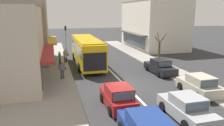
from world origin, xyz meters
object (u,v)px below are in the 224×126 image
(pedestrian_far_walker, at_px, (66,55))
(sedan_adjacent_lane_trail, at_px, (186,108))
(parked_hatchback_kerb_front, at_px, (199,85))
(traffic_light_downstreet, at_px, (66,35))
(street_tree_right, at_px, (159,50))
(pedestrian_browsing_midblock, at_px, (60,57))
(city_bus, at_px, (87,49))
(parked_sedan_kerb_second, at_px, (160,67))
(pedestrian_with_handbag_near, at_px, (62,69))
(hatchback_adjacent_lane_lead, at_px, (118,97))

(pedestrian_far_walker, bearing_deg, sedan_adjacent_lane_trail, -70.02)
(parked_hatchback_kerb_front, relative_size, traffic_light_downstreet, 0.88)
(parked_hatchback_kerb_front, xyz_separation_m, street_tree_right, (1.56, 9.63, 1.07))
(pedestrian_browsing_midblock, bearing_deg, pedestrian_far_walker, 60.67)
(parked_hatchback_kerb_front, bearing_deg, pedestrian_far_walker, 124.82)
(parked_hatchback_kerb_front, relative_size, street_tree_right, 0.96)
(city_bus, bearing_deg, parked_hatchback_kerb_front, -60.01)
(pedestrian_browsing_midblock, height_order, pedestrian_far_walker, same)
(parked_hatchback_kerb_front, bearing_deg, parked_sedan_kerb_second, 90.65)
(sedan_adjacent_lane_trail, relative_size, traffic_light_downstreet, 1.00)
(parked_hatchback_kerb_front, relative_size, pedestrian_with_handbag_near, 2.28)
(hatchback_adjacent_lane_lead, relative_size, parked_hatchback_kerb_front, 1.00)
(pedestrian_browsing_midblock, distance_m, pedestrian_far_walker, 1.55)
(sedan_adjacent_lane_trail, bearing_deg, parked_sedan_kerb_second, 71.50)
(parked_hatchback_kerb_front, height_order, pedestrian_far_walker, pedestrian_far_walker)
(pedestrian_with_handbag_near, xyz_separation_m, pedestrian_far_walker, (0.73, 6.81, 0.00))
(parked_sedan_kerb_second, height_order, street_tree_right, street_tree_right)
(sedan_adjacent_lane_trail, relative_size, pedestrian_far_walker, 2.58)
(sedan_adjacent_lane_trail, height_order, hatchback_adjacent_lane_lead, hatchback_adjacent_lane_lead)
(city_bus, relative_size, traffic_light_downstreet, 2.59)
(city_bus, bearing_deg, pedestrian_browsing_midblock, 178.44)
(parked_sedan_kerb_second, distance_m, traffic_light_downstreet, 16.54)
(pedestrian_with_handbag_near, bearing_deg, traffic_light_downstreet, 84.79)
(street_tree_right, xyz_separation_m, pedestrian_with_handbag_near, (-11.51, -3.19, -0.71))
(pedestrian_browsing_midblock, bearing_deg, pedestrian_with_handbag_near, -89.68)
(pedestrian_browsing_midblock, bearing_deg, parked_sedan_kerb_second, -30.00)
(street_tree_right, height_order, pedestrian_far_walker, street_tree_right)
(traffic_light_downstreet, bearing_deg, street_tree_right, -45.60)
(parked_sedan_kerb_second, relative_size, pedestrian_with_handbag_near, 2.61)
(parked_hatchback_kerb_front, height_order, traffic_light_downstreet, traffic_light_downstreet)
(sedan_adjacent_lane_trail, xyz_separation_m, parked_sedan_kerb_second, (3.15, 9.42, 0.00))
(parked_sedan_kerb_second, bearing_deg, hatchback_adjacent_lane_lead, -134.01)
(city_bus, height_order, parked_sedan_kerb_second, city_bus)
(street_tree_right, bearing_deg, parked_sedan_kerb_second, -115.27)
(traffic_light_downstreet, distance_m, street_tree_right, 14.71)
(hatchback_adjacent_lane_lead, xyz_separation_m, pedestrian_browsing_midblock, (-3.29, 12.57, 0.36))
(traffic_light_downstreet, height_order, pedestrian_far_walker, traffic_light_downstreet)
(parked_hatchback_kerb_front, xyz_separation_m, pedestrian_browsing_midblock, (-9.98, 11.90, 0.36))
(city_bus, xyz_separation_m, hatchback_adjacent_lane_lead, (0.13, -12.48, -1.17))
(pedestrian_with_handbag_near, bearing_deg, sedan_adjacent_lane_trail, -55.22)
(hatchback_adjacent_lane_lead, distance_m, pedestrian_with_handbag_near, 7.83)
(city_bus, relative_size, sedan_adjacent_lane_trail, 2.59)
(street_tree_right, relative_size, pedestrian_far_walker, 2.36)
(hatchback_adjacent_lane_lead, relative_size, street_tree_right, 0.97)
(city_bus, height_order, pedestrian_with_handbag_near, city_bus)
(traffic_light_downstreet, bearing_deg, parked_sedan_kerb_second, -58.22)
(city_bus, relative_size, parked_sedan_kerb_second, 2.56)
(traffic_light_downstreet, distance_m, pedestrian_browsing_midblock, 8.50)
(hatchback_adjacent_lane_lead, bearing_deg, parked_sedan_kerb_second, 45.99)
(city_bus, relative_size, parked_hatchback_kerb_front, 2.92)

